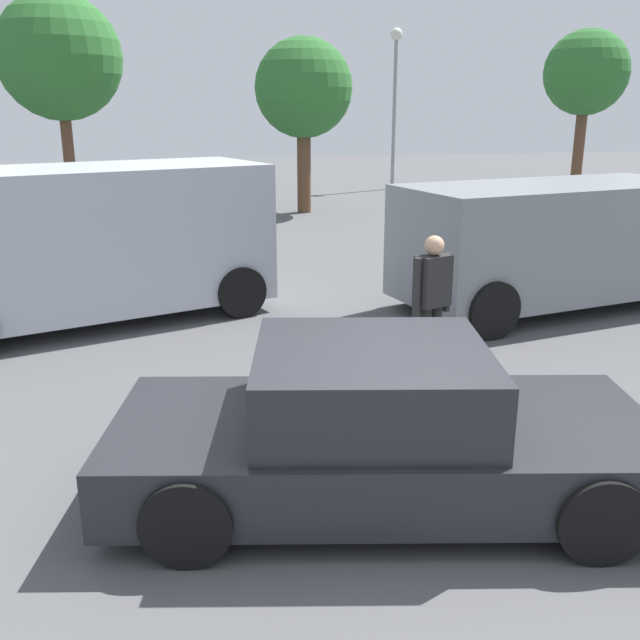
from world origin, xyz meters
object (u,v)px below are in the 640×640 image
(suv_dark, at_px, (552,240))
(sedan_foreground, at_px, (379,431))
(pedestrian, at_px, (432,293))
(light_post_near, at_px, (395,80))
(van_white, at_px, (91,239))

(suv_dark, bearing_deg, sedan_foreground, -142.54)
(sedan_foreground, height_order, suv_dark, suv_dark)
(suv_dark, xyz_separation_m, pedestrian, (-2.94, -2.26, -0.08))
(suv_dark, distance_m, light_post_near, 17.08)
(van_white, distance_m, suv_dark, 6.88)
(van_white, relative_size, suv_dark, 1.05)
(light_post_near, bearing_deg, suv_dark, -101.66)
(sedan_foreground, relative_size, light_post_near, 0.78)
(van_white, xyz_separation_m, light_post_near, (10.20, 15.45, 2.78))
(van_white, height_order, pedestrian, van_white)
(pedestrian, xyz_separation_m, light_post_near, (6.34, 18.74, 3.00))
(suv_dark, relative_size, pedestrian, 3.07)
(sedan_foreground, relative_size, van_white, 0.85)
(suv_dark, height_order, pedestrian, suv_dark)
(van_white, distance_m, light_post_near, 18.72)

